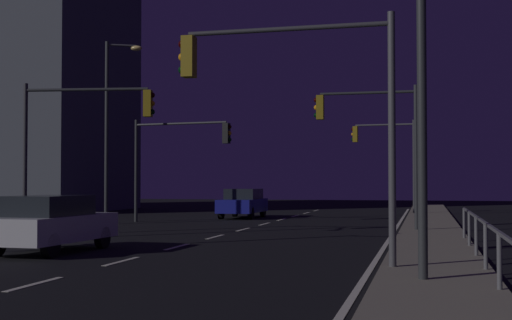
% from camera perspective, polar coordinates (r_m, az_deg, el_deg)
% --- Properties ---
extents(ground_plane, '(112.00, 112.00, 0.00)m').
position_cam_1_polar(ground_plane, '(22.15, -5.86, -6.78)').
color(ground_plane, black).
rests_on(ground_plane, ground).
extents(sidewalk_right, '(2.31, 77.00, 0.14)m').
position_cam_1_polar(sidewalk_right, '(20.93, 13.89, -6.84)').
color(sidewalk_right, gray).
rests_on(sidewalk_right, ground).
extents(lane_markings_center, '(0.14, 50.00, 0.01)m').
position_cam_1_polar(lane_markings_center, '(25.47, -3.26, -6.11)').
color(lane_markings_center, silver).
rests_on(lane_markings_center, ground).
extents(lane_edge_line, '(0.14, 53.00, 0.01)m').
position_cam_1_polar(lane_edge_line, '(25.95, 10.66, -6.00)').
color(lane_edge_line, silver).
rests_on(lane_edge_line, ground).
extents(car, '(1.97, 4.46, 1.57)m').
position_cam_1_polar(car, '(20.67, -15.96, -4.80)').
color(car, silver).
rests_on(car, ground).
extents(car_oncoming, '(1.83, 4.40, 1.57)m').
position_cam_1_polar(car_oncoming, '(38.72, -1.04, -3.41)').
color(car_oncoming, navy).
rests_on(car_oncoming, ground).
extents(traffic_light_far_center, '(3.77, 0.54, 5.44)m').
position_cam_1_polar(traffic_light_far_center, '(43.15, 10.33, 0.96)').
color(traffic_light_far_center, '#38383D').
rests_on(traffic_light_far_center, sidewalk_right).
extents(traffic_light_mid_left, '(4.81, 0.91, 5.52)m').
position_cam_1_polar(traffic_light_mid_left, '(26.56, -13.71, 2.59)').
color(traffic_light_mid_left, '#38383D').
rests_on(traffic_light_mid_left, ground).
extents(traffic_light_mid_right, '(4.95, 0.36, 5.47)m').
position_cam_1_polar(traffic_light_mid_right, '(16.04, 3.07, 5.78)').
color(traffic_light_mid_right, '#4C4C51').
rests_on(traffic_light_mid_right, sidewalk_right).
extents(traffic_light_far_right, '(5.09, 0.89, 4.98)m').
position_cam_1_polar(traffic_light_far_right, '(34.48, -6.18, 0.98)').
color(traffic_light_far_right, '#2D3033').
rests_on(traffic_light_far_right, ground).
extents(traffic_light_far_left, '(4.00, 0.34, 5.50)m').
position_cam_1_polar(traffic_light_far_left, '(28.04, 9.14, 2.51)').
color(traffic_light_far_left, '#2D3033').
rests_on(traffic_light_far_left, sidewalk_right).
extents(street_lamp_mid_block, '(1.96, 0.59, 7.78)m').
position_cam_1_polar(street_lamp_mid_block, '(13.96, 14.18, 10.01)').
color(street_lamp_mid_block, '#2D3033').
rests_on(street_lamp_mid_block, sidewalk_right).
extents(street_lamp_corner, '(1.56, 0.88, 8.44)m').
position_cam_1_polar(street_lamp_corner, '(33.87, -11.40, 3.39)').
color(street_lamp_corner, '#2D3033').
rests_on(street_lamp_corner, ground).
extents(barrier_fence, '(0.09, 22.82, 0.98)m').
position_cam_1_polar(barrier_fence, '(12.81, 18.76, -6.47)').
color(barrier_fence, '#59595E').
rests_on(barrier_fence, sidewalk_right).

